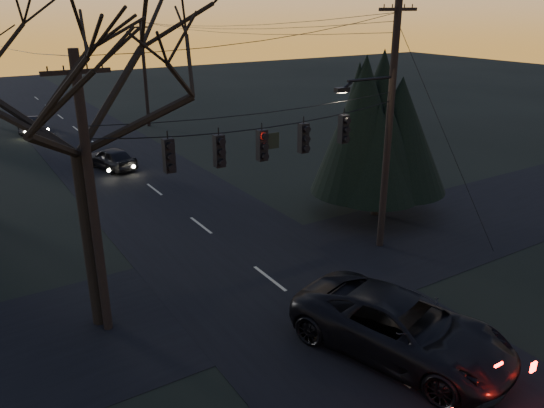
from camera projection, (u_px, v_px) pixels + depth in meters
main_road at (168, 200)px, 27.61m from camera, size 8.00×120.00×0.02m
cross_road at (270, 279)px, 19.70m from camera, size 60.00×7.00×0.02m
utility_pole_right at (380, 245)px, 22.44m from camera, size 5.00×0.30×10.00m
utility_pole_left at (109, 328)px, 16.70m from camera, size 1.80×0.30×8.50m
utility_pole_far_r at (149, 126)px, 44.61m from camera, size 1.80×0.30×8.50m
span_signal_assembly at (263, 143)px, 17.74m from camera, size 11.50×0.44×1.62m
bare_tree_left at (67, 75)px, 14.28m from camera, size 8.92×8.92×11.13m
evergreen_right at (381, 127)px, 24.24m from camera, size 4.83×4.83×7.44m
suv_near at (401, 328)px, 15.17m from camera, size 4.75×6.99×1.78m
sedan_oncoming_a at (111, 158)px, 32.66m from camera, size 2.57×4.23×1.35m
sedan_oncoming_b at (32, 124)px, 42.09m from camera, size 2.53×4.21×1.31m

